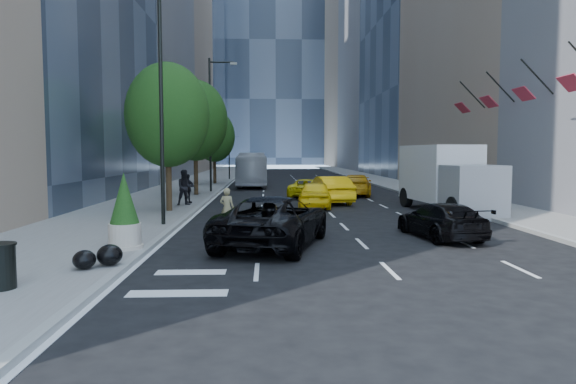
{
  "coord_description": "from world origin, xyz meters",
  "views": [
    {
      "loc": [
        -2.22,
        -17.18,
        3.11
      ],
      "look_at": [
        -1.42,
        2.26,
        1.6
      ],
      "focal_mm": 32.0,
      "sensor_mm": 36.0,
      "label": 1
    }
  ],
  "objects_px": {
    "planter_shrub": "(124,212)",
    "box_truck": "(447,178)",
    "skateboarder": "(227,211)",
    "black_sedan_lincoln": "(274,221)",
    "black_sedan_mercedes": "(441,220)",
    "city_bus": "(252,169)",
    "trash_can": "(0,267)"
  },
  "relations": [
    {
      "from": "black_sedan_lincoln",
      "to": "trash_can",
      "type": "height_order",
      "value": "black_sedan_lincoln"
    },
    {
      "from": "black_sedan_lincoln",
      "to": "trash_can",
      "type": "xyz_separation_m",
      "value": [
        -6.01,
        -5.69,
        -0.21
      ]
    },
    {
      "from": "black_sedan_mercedes",
      "to": "box_truck",
      "type": "bearing_deg",
      "value": -119.34
    },
    {
      "from": "black_sedan_mercedes",
      "to": "city_bus",
      "type": "height_order",
      "value": "city_bus"
    },
    {
      "from": "black_sedan_lincoln",
      "to": "black_sedan_mercedes",
      "type": "relative_size",
      "value": 1.34
    },
    {
      "from": "skateboarder",
      "to": "planter_shrub",
      "type": "height_order",
      "value": "planter_shrub"
    },
    {
      "from": "black_sedan_lincoln",
      "to": "box_truck",
      "type": "distance_m",
      "value": 13.18
    },
    {
      "from": "black_sedan_lincoln",
      "to": "black_sedan_mercedes",
      "type": "bearing_deg",
      "value": -151.33
    },
    {
      "from": "black_sedan_lincoln",
      "to": "black_sedan_mercedes",
      "type": "xyz_separation_m",
      "value": [
        6.06,
        1.31,
        -0.19
      ]
    },
    {
      "from": "trash_can",
      "to": "planter_shrub",
      "type": "bearing_deg",
      "value": 73.12
    },
    {
      "from": "city_bus",
      "to": "trash_can",
      "type": "distance_m",
      "value": 36.34
    },
    {
      "from": "planter_shrub",
      "to": "black_sedan_mercedes",
      "type": "bearing_deg",
      "value": 12.48
    },
    {
      "from": "skateboarder",
      "to": "planter_shrub",
      "type": "xyz_separation_m",
      "value": [
        -2.8,
        -4.36,
        0.46
      ]
    },
    {
      "from": "trash_can",
      "to": "skateboarder",
      "type": "bearing_deg",
      "value": 64.96
    },
    {
      "from": "planter_shrub",
      "to": "skateboarder",
      "type": "bearing_deg",
      "value": 57.32
    },
    {
      "from": "skateboarder",
      "to": "city_bus",
      "type": "distance_m",
      "value": 27.06
    },
    {
      "from": "skateboarder",
      "to": "planter_shrub",
      "type": "distance_m",
      "value": 5.2
    },
    {
      "from": "city_bus",
      "to": "planter_shrub",
      "type": "relative_size",
      "value": 4.71
    },
    {
      "from": "black_sedan_mercedes",
      "to": "city_bus",
      "type": "xyz_separation_m",
      "value": [
        -7.62,
        29.05,
        0.89
      ]
    },
    {
      "from": "skateboarder",
      "to": "city_bus",
      "type": "bearing_deg",
      "value": -76.51
    },
    {
      "from": "skateboarder",
      "to": "black_sedan_lincoln",
      "type": "xyz_separation_m",
      "value": [
        1.8,
        -3.31,
        0.03
      ]
    },
    {
      "from": "black_sedan_mercedes",
      "to": "box_truck",
      "type": "distance_m",
      "value": 8.76
    },
    {
      "from": "box_truck",
      "to": "trash_can",
      "type": "distance_m",
      "value": 21.45
    },
    {
      "from": "planter_shrub",
      "to": "box_truck",
      "type": "bearing_deg",
      "value": 37.27
    },
    {
      "from": "black_sedan_mercedes",
      "to": "box_truck",
      "type": "height_order",
      "value": "box_truck"
    },
    {
      "from": "skateboarder",
      "to": "city_bus",
      "type": "xyz_separation_m",
      "value": [
        0.25,
        27.05,
        0.73
      ]
    },
    {
      "from": "skateboarder",
      "to": "black_sedan_mercedes",
      "type": "bearing_deg",
      "value": 179.75
    },
    {
      "from": "city_bus",
      "to": "planter_shrub",
      "type": "xyz_separation_m",
      "value": [
        -3.04,
        -31.41,
        -0.27
      ]
    },
    {
      "from": "black_sedan_lincoln",
      "to": "trash_can",
      "type": "relative_size",
      "value": 6.32
    },
    {
      "from": "trash_can",
      "to": "black_sedan_mercedes",
      "type": "bearing_deg",
      "value": 30.11
    },
    {
      "from": "black_sedan_lincoln",
      "to": "box_truck",
      "type": "height_order",
      "value": "box_truck"
    },
    {
      "from": "black_sedan_lincoln",
      "to": "planter_shrub",
      "type": "relative_size",
      "value": 2.57
    }
  ]
}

